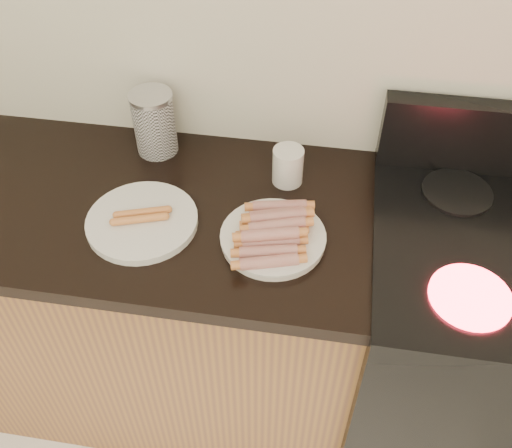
% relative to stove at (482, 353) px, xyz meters
% --- Properties ---
extents(wall_back, '(4.00, 0.04, 2.60)m').
position_rel_stove_xyz_m(wall_back, '(-0.78, 0.32, 0.84)').
color(wall_back, silver).
rests_on(wall_back, ground).
extents(cabinet_base, '(2.20, 0.59, 0.86)m').
position_rel_stove_xyz_m(cabinet_base, '(-1.48, 0.01, -0.03)').
color(cabinet_base, brown).
rests_on(cabinet_base, floor).
extents(stove, '(0.76, 0.65, 0.91)m').
position_rel_stove_xyz_m(stove, '(0.00, 0.00, 0.00)').
color(stove, black).
rests_on(stove, floor).
extents(burner_near_left, '(0.18, 0.18, 0.01)m').
position_rel_stove_xyz_m(burner_near_left, '(-0.17, -0.17, 0.46)').
color(burner_near_left, '#FF1E2D').
rests_on(burner_near_left, stove).
extents(burner_far_left, '(0.18, 0.18, 0.01)m').
position_rel_stove_xyz_m(burner_far_left, '(-0.17, 0.17, 0.46)').
color(burner_far_left, black).
rests_on(burner_far_left, stove).
extents(main_plate, '(0.29, 0.29, 0.02)m').
position_rel_stove_xyz_m(main_plate, '(-0.62, -0.06, 0.45)').
color(main_plate, silver).
rests_on(main_plate, counter_slab).
extents(side_plate, '(0.32, 0.32, 0.02)m').
position_rel_stove_xyz_m(side_plate, '(-0.95, -0.06, 0.45)').
color(side_plate, silver).
rests_on(side_plate, counter_slab).
extents(hotdog_pile, '(0.14, 0.24, 0.05)m').
position_rel_stove_xyz_m(hotdog_pile, '(-0.62, -0.06, 0.48)').
color(hotdog_pile, maroon).
rests_on(hotdog_pile, main_plate).
extents(plain_sausages, '(0.13, 0.08, 0.02)m').
position_rel_stove_xyz_m(plain_sausages, '(-0.95, -0.06, 0.47)').
color(plain_sausages, '#BD784E').
rests_on(plain_sausages, side_plate).
extents(canister, '(0.12, 0.12, 0.18)m').
position_rel_stove_xyz_m(canister, '(-0.99, 0.24, 0.54)').
color(canister, white).
rests_on(canister, counter_slab).
extents(mug, '(0.09, 0.09, 0.10)m').
position_rel_stove_xyz_m(mug, '(-0.61, 0.16, 0.49)').
color(mug, white).
rests_on(mug, counter_slab).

